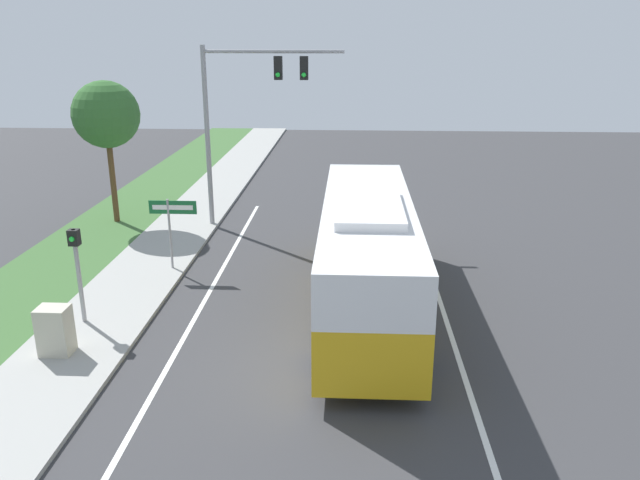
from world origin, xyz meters
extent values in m
plane|color=#38383A|center=(0.00, 0.00, 0.00)|extent=(80.00, 80.00, 0.00)
cube|color=#9E9E99|center=(-6.20, 0.00, 0.06)|extent=(2.80, 80.00, 0.12)
cube|color=silver|center=(-3.60, 0.00, 0.00)|extent=(0.14, 30.00, 0.01)
cube|color=silver|center=(3.60, 0.00, 0.00)|extent=(0.14, 30.00, 0.01)
cube|color=gold|center=(1.32, 3.68, 1.17)|extent=(2.53, 11.14, 1.55)
cube|color=white|center=(1.32, 3.68, 2.58)|extent=(2.53, 11.14, 1.27)
cube|color=black|center=(1.32, 3.68, 2.14)|extent=(2.57, 10.25, 0.96)
cube|color=white|center=(1.32, 2.85, 3.33)|extent=(1.77, 3.90, 0.24)
cylinder|color=black|center=(0.11, 7.14, 0.45)|extent=(0.28, 0.91, 0.91)
cylinder|color=black|center=(2.54, 7.14, 0.45)|extent=(0.28, 0.91, 0.91)
cylinder|color=black|center=(0.11, 0.23, 0.45)|extent=(0.28, 0.91, 0.91)
cylinder|color=black|center=(2.54, 0.23, 0.45)|extent=(0.28, 0.91, 0.91)
cylinder|color=#939399|center=(-5.05, 11.73, 3.69)|extent=(0.20, 0.20, 7.38)
cylinder|color=#939399|center=(-2.28, 11.73, 7.13)|extent=(5.54, 0.14, 0.14)
cube|color=black|center=(-2.10, 11.73, 6.51)|extent=(0.32, 0.28, 0.90)
sphere|color=#1ED838|center=(-2.10, 11.55, 6.26)|extent=(0.18, 0.18, 0.18)
cube|color=black|center=(-1.08, 11.73, 6.51)|extent=(0.32, 0.28, 0.90)
sphere|color=#1ED838|center=(-1.08, 11.55, 6.26)|extent=(0.18, 0.18, 0.18)
cylinder|color=#939399|center=(-6.57, 2.10, 1.40)|extent=(0.12, 0.12, 2.80)
cube|color=black|center=(-6.57, 2.10, 2.58)|extent=(0.28, 0.24, 0.44)
sphere|color=#1ED838|center=(-6.57, 1.95, 2.58)|extent=(0.14, 0.14, 0.14)
cylinder|color=#939399|center=(-5.27, 6.39, 1.27)|extent=(0.08, 0.08, 2.55)
cube|color=#145B2D|center=(-5.11, 6.39, 2.27)|extent=(1.61, 0.03, 0.45)
cube|color=white|center=(-5.11, 6.37, 2.27)|extent=(1.37, 0.01, 0.16)
cube|color=#B7B29E|center=(-6.48, 0.26, 0.74)|extent=(0.76, 0.60, 1.24)
cylinder|color=brown|center=(-9.24, 11.91, 1.96)|extent=(0.24, 0.24, 3.73)
sphere|color=#33662D|center=(-9.24, 11.91, 4.65)|extent=(2.74, 2.74, 2.74)
camera|label=1|loc=(0.82, -13.41, 7.75)|focal=35.00mm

